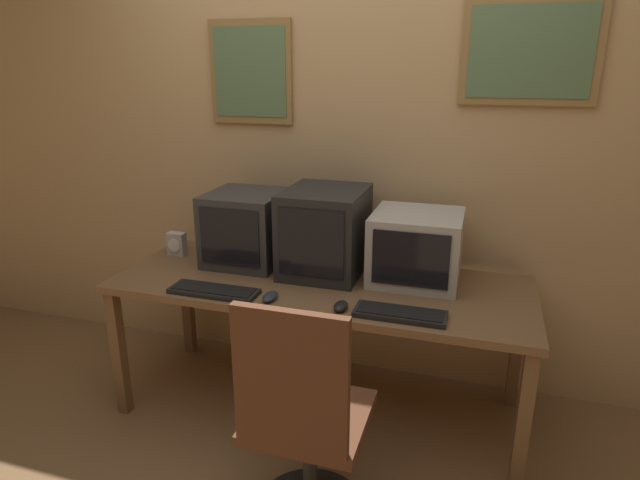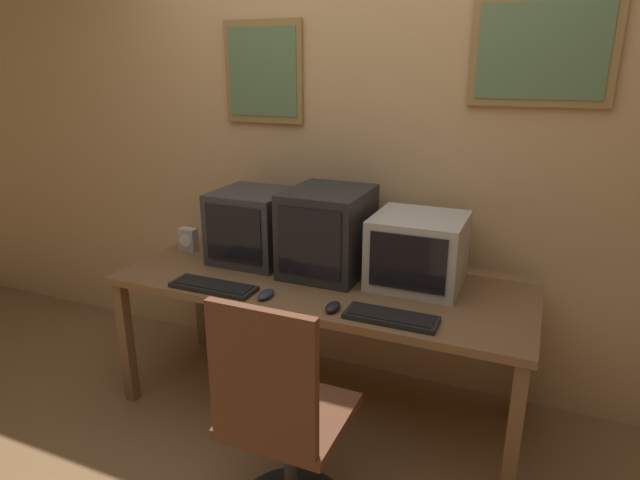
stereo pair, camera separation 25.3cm
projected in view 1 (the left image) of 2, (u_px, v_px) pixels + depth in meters
wall_back at (348, 145)px, 2.86m from camera, size 8.00×0.08×2.60m
desk at (320, 294)px, 2.62m from camera, size 2.01×0.76×0.71m
monitor_left at (246, 228)px, 2.80m from camera, size 0.38×0.40×0.38m
monitor_center at (325, 231)px, 2.66m from camera, size 0.38×0.46×0.42m
monitor_right at (416, 247)px, 2.57m from camera, size 0.42×0.41×0.33m
keyboard_main at (214, 291)px, 2.46m from camera, size 0.42×0.14×0.03m
keyboard_side at (400, 314)px, 2.23m from camera, size 0.39×0.14×0.03m
mouse_near_keyboard at (270, 296)px, 2.39m from camera, size 0.06×0.11×0.03m
mouse_far_corner at (341, 306)px, 2.29m from camera, size 0.06×0.10×0.03m
desk_clock at (177, 244)px, 2.94m from camera, size 0.10×0.06×0.13m
office_chair at (304, 435)px, 1.95m from camera, size 0.45×0.45×0.99m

